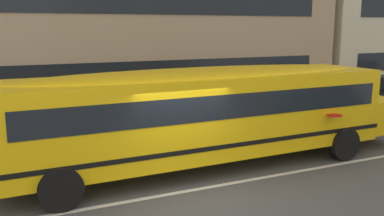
# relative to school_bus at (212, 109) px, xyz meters

# --- Properties ---
(ground_plane) EXTENTS (400.00, 400.00, 0.00)m
(ground_plane) POSITION_rel_school_bus_xyz_m (-1.45, -1.47, -1.71)
(ground_plane) COLOR #4C4C4F
(sidewalk_far) EXTENTS (120.00, 3.00, 0.01)m
(sidewalk_far) POSITION_rel_school_bus_xyz_m (-1.45, 6.55, -1.71)
(sidewalk_far) COLOR gray
(sidewalk_far) RESTS_ON ground_plane
(lane_centreline) EXTENTS (110.00, 0.16, 0.01)m
(lane_centreline) POSITION_rel_school_bus_xyz_m (-1.45, -1.47, -1.71)
(lane_centreline) COLOR silver
(lane_centreline) RESTS_ON ground_plane
(school_bus) EXTENTS (12.95, 3.07, 2.89)m
(school_bus) POSITION_rel_school_bus_xyz_m (0.00, 0.00, 0.00)
(school_bus) COLOR yellow
(school_bus) RESTS_ON ground_plane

